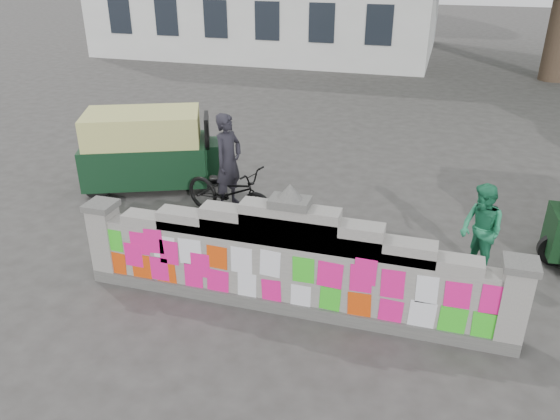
% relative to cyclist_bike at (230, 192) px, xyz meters
% --- Properties ---
extents(ground, '(100.00, 100.00, 0.00)m').
position_rel_cyclist_bike_xyz_m(ground, '(1.95, -2.60, -0.55)').
color(ground, '#383533').
rests_on(ground, ground).
extents(parapet_wall, '(6.48, 0.44, 2.01)m').
position_rel_cyclist_bike_xyz_m(parapet_wall, '(1.95, -2.60, 0.20)').
color(parapet_wall, '#4C4C49').
rests_on(parapet_wall, ground).
extents(cyclist_bike, '(2.22, 1.30, 1.10)m').
position_rel_cyclist_bike_xyz_m(cyclist_bike, '(0.00, 0.00, 0.00)').
color(cyclist_bike, black).
rests_on(cyclist_bike, ground).
extents(cyclist_rider, '(0.62, 0.78, 1.87)m').
position_rel_cyclist_bike_xyz_m(cyclist_rider, '(0.00, 0.00, 0.38)').
color(cyclist_rider, black).
rests_on(cyclist_rider, ground).
extents(pedestrian, '(0.92, 0.95, 1.55)m').
position_rel_cyclist_bike_xyz_m(pedestrian, '(4.62, -0.74, 0.22)').
color(pedestrian, '#238255').
rests_on(pedestrian, ground).
extents(rickshaw_left, '(3.15, 2.34, 1.70)m').
position_rel_cyclist_bike_xyz_m(rickshaw_left, '(-2.28, 0.98, 0.33)').
color(rickshaw_left, black).
rests_on(rickshaw_left, ground).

